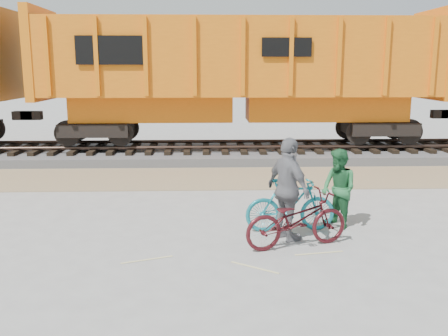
{
  "coord_description": "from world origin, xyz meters",
  "views": [
    {
      "loc": [
        0.03,
        -8.84,
        3.23
      ],
      "look_at": [
        0.39,
        1.5,
        1.12
      ],
      "focal_mm": 40.0,
      "sensor_mm": 36.0,
      "label": 1
    }
  ],
  "objects_px": {
    "person_man": "(338,189)",
    "hopper_car_center": "(240,73)",
    "bicycle_teal": "(290,205)",
    "bicycle_maroon": "(297,220)",
    "person_woman": "(288,190)"
  },
  "relations": [
    {
      "from": "bicycle_maroon",
      "to": "person_woman",
      "type": "relative_size",
      "value": 1.01
    },
    {
      "from": "bicycle_maroon",
      "to": "person_woman",
      "type": "xyz_separation_m",
      "value": [
        -0.1,
        0.4,
        0.46
      ]
    },
    {
      "from": "hopper_car_center",
      "to": "bicycle_maroon",
      "type": "relative_size",
      "value": 7.1
    },
    {
      "from": "hopper_car_center",
      "to": "bicycle_maroon",
      "type": "distance_m",
      "value": 9.59
    },
    {
      "from": "hopper_car_center",
      "to": "person_woman",
      "type": "xyz_separation_m",
      "value": [
        0.34,
        -8.85,
        -2.03
      ]
    },
    {
      "from": "bicycle_teal",
      "to": "person_man",
      "type": "relative_size",
      "value": 1.11
    },
    {
      "from": "bicycle_maroon",
      "to": "hopper_car_center",
      "type": "bearing_deg",
      "value": -13.81
    },
    {
      "from": "bicycle_maroon",
      "to": "person_woman",
      "type": "bearing_deg",
      "value": -2.52
    },
    {
      "from": "hopper_car_center",
      "to": "person_man",
      "type": "relative_size",
      "value": 8.65
    },
    {
      "from": "hopper_car_center",
      "to": "person_man",
      "type": "xyz_separation_m",
      "value": [
        1.48,
        -8.17,
        -2.2
      ]
    },
    {
      "from": "hopper_car_center",
      "to": "person_woman",
      "type": "bearing_deg",
      "value": -87.77
    },
    {
      "from": "bicycle_teal",
      "to": "person_man",
      "type": "bearing_deg",
      "value": -82.14
    },
    {
      "from": "person_man",
      "to": "hopper_car_center",
      "type": "bearing_deg",
      "value": 167.89
    },
    {
      "from": "hopper_car_center",
      "to": "bicycle_teal",
      "type": "bearing_deg",
      "value": -86.72
    },
    {
      "from": "hopper_car_center",
      "to": "bicycle_teal",
      "type": "distance_m",
      "value": 8.74
    }
  ]
}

